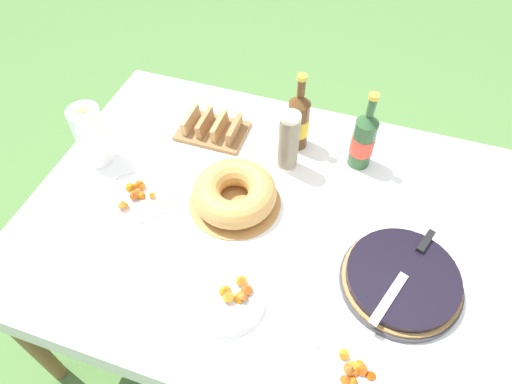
% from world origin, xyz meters
% --- Properties ---
extents(ground_plane, '(16.00, 16.00, 0.00)m').
position_xyz_m(ground_plane, '(0.00, 0.00, 0.00)').
color(ground_plane, '#568442').
extents(garden_table, '(1.64, 1.17, 0.75)m').
position_xyz_m(garden_table, '(0.00, 0.00, 0.69)').
color(garden_table, brown).
rests_on(garden_table, ground_plane).
extents(tablecloth, '(1.65, 1.18, 0.10)m').
position_xyz_m(tablecloth, '(0.00, 0.00, 0.74)').
color(tablecloth, white).
rests_on(tablecloth, garden_table).
extents(berry_tart, '(0.36, 0.36, 0.06)m').
position_xyz_m(berry_tart, '(0.42, -0.11, 0.78)').
color(berry_tart, '#38383D').
rests_on(berry_tart, tablecloth).
extents(serving_knife, '(0.15, 0.36, 0.01)m').
position_xyz_m(serving_knife, '(0.43, -0.08, 0.81)').
color(serving_knife, silver).
rests_on(serving_knife, berry_tart).
extents(bundt_cake, '(0.31, 0.31, 0.10)m').
position_xyz_m(bundt_cake, '(-0.15, 0.02, 0.80)').
color(bundt_cake, '#B78447').
rests_on(bundt_cake, tablecloth).
extents(cup_stack, '(0.07, 0.07, 0.24)m').
position_xyz_m(cup_stack, '(-0.03, 0.24, 0.87)').
color(cup_stack, beige).
rests_on(cup_stack, tablecloth).
extents(cider_bottle_green, '(0.08, 0.08, 0.31)m').
position_xyz_m(cider_bottle_green, '(0.21, 0.34, 0.87)').
color(cider_bottle_green, '#2D562D').
rests_on(cider_bottle_green, tablecloth).
extents(cider_bottle_amber, '(0.08, 0.08, 0.31)m').
position_xyz_m(cider_bottle_amber, '(-0.03, 0.36, 0.87)').
color(cider_bottle_amber, brown).
rests_on(cider_bottle_amber, tablecloth).
extents(snack_plate_near, '(0.24, 0.24, 0.05)m').
position_xyz_m(snack_plate_near, '(-0.48, -0.06, 0.76)').
color(snack_plate_near, white).
rests_on(snack_plate_near, tablecloth).
extents(snack_plate_left, '(0.23, 0.23, 0.05)m').
position_xyz_m(snack_plate_left, '(-0.04, -0.32, 0.76)').
color(snack_plate_left, white).
rests_on(snack_plate_left, tablecloth).
extents(snack_plate_right, '(0.23, 0.23, 0.05)m').
position_xyz_m(snack_plate_right, '(0.34, -0.42, 0.76)').
color(snack_plate_right, white).
rests_on(snack_plate_right, tablecloth).
extents(paper_towel_roll, '(0.11, 0.11, 0.23)m').
position_xyz_m(paper_towel_roll, '(-0.69, 0.06, 0.87)').
color(paper_towel_roll, white).
rests_on(paper_towel_roll, tablecloth).
extents(bread_board, '(0.26, 0.18, 0.07)m').
position_xyz_m(bread_board, '(-0.35, 0.32, 0.78)').
color(bread_board, olive).
rests_on(bread_board, tablecloth).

